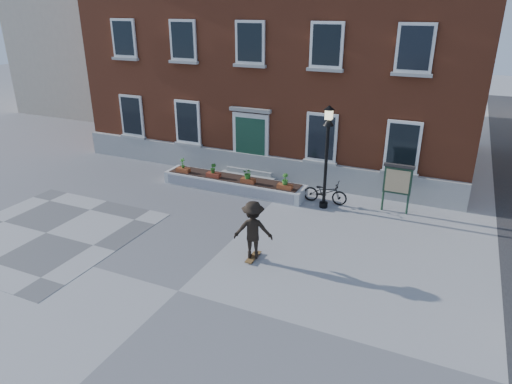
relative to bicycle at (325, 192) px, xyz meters
The scene contains 9 objects.
ground 7.69m from the bicycle, 104.30° to the right, with size 100.00×100.00×0.00m, color #949497.
checker_patch 10.20m from the bicycle, 140.81° to the right, with size 6.00×6.00×0.01m, color #555557.
distant_building 24.29m from the bicycle, 147.73° to the left, with size 10.00×12.00×13.00m, color #BEB299.
bicycle is the anchor object (origin of this frame).
brick_building 9.60m from the bicycle, 120.80° to the left, with size 18.40×10.85×12.60m.
planter_assembly 3.90m from the bicycle, behind, with size 6.20×1.12×1.15m.
lamp_post 2.13m from the bicycle, 80.05° to the right, with size 0.40×0.40×3.93m.
notice_board 2.74m from the bicycle, ahead, with size 1.10×0.16×1.87m.
skateboarder 5.12m from the bicycle, 98.61° to the right, with size 1.34×1.03×1.90m.
Camera 1 is at (6.25, -8.62, 7.17)m, focal length 32.00 mm.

